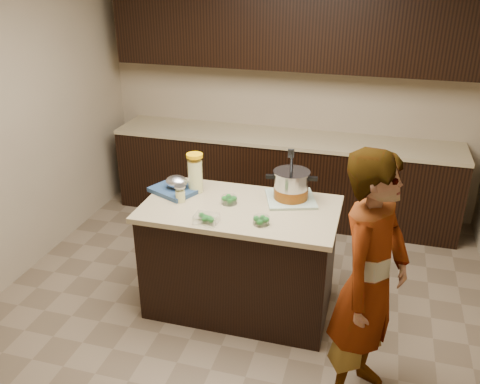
# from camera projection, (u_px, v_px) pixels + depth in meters

# --- Properties ---
(ground_plane) EXTENTS (4.00, 4.00, 0.00)m
(ground_plane) POSITION_uv_depth(u_px,v_px,m) (240.00, 305.00, 4.16)
(ground_plane) COLOR brown
(ground_plane) RESTS_ON ground
(room_shell) EXTENTS (4.04, 4.04, 2.72)m
(room_shell) POSITION_uv_depth(u_px,v_px,m) (240.00, 99.00, 3.44)
(room_shell) COLOR tan
(room_shell) RESTS_ON ground
(back_cabinets) EXTENTS (3.60, 0.63, 2.33)m
(back_cabinets) POSITION_uv_depth(u_px,v_px,m) (285.00, 131.00, 5.28)
(back_cabinets) COLOR black
(back_cabinets) RESTS_ON ground
(island) EXTENTS (1.46, 0.81, 0.90)m
(island) POSITION_uv_depth(u_px,v_px,m) (240.00, 258.00, 3.97)
(island) COLOR black
(island) RESTS_ON ground
(dish_towel) EXTENTS (0.46, 0.46, 0.02)m
(dish_towel) POSITION_uv_depth(u_px,v_px,m) (291.00, 199.00, 3.88)
(dish_towel) COLOR #527A57
(dish_towel) RESTS_ON island
(stock_pot) EXTENTS (0.39, 0.32, 0.39)m
(stock_pot) POSITION_uv_depth(u_px,v_px,m) (291.00, 187.00, 3.84)
(stock_pot) COLOR #B7B7BC
(stock_pot) RESTS_ON dish_towel
(lemonade_pitcher) EXTENTS (0.15, 0.15, 0.31)m
(lemonade_pitcher) POSITION_uv_depth(u_px,v_px,m) (195.00, 174.00, 3.97)
(lemonade_pitcher) COLOR #E6E38C
(lemonade_pitcher) RESTS_ON island
(mason_jar) EXTENTS (0.10, 0.10, 0.14)m
(mason_jar) POSITION_uv_depth(u_px,v_px,m) (180.00, 194.00, 3.84)
(mason_jar) COLOR #E6E38C
(mason_jar) RESTS_ON island
(broccoli_tub_left) EXTENTS (0.14, 0.14, 0.06)m
(broccoli_tub_left) POSITION_uv_depth(u_px,v_px,m) (229.00, 200.00, 3.82)
(broccoli_tub_left) COLOR silver
(broccoli_tub_left) RESTS_ON island
(broccoli_tub_right) EXTENTS (0.15, 0.15, 0.06)m
(broccoli_tub_right) POSITION_uv_depth(u_px,v_px,m) (261.00, 221.00, 3.52)
(broccoli_tub_right) COLOR silver
(broccoli_tub_right) RESTS_ON island
(broccoli_tub_rect) EXTENTS (0.17, 0.13, 0.06)m
(broccoli_tub_rect) POSITION_uv_depth(u_px,v_px,m) (206.00, 219.00, 3.54)
(broccoli_tub_rect) COLOR silver
(broccoli_tub_rect) RESTS_ON island
(blue_tray) EXTENTS (0.43, 0.39, 0.13)m
(blue_tray) POSITION_uv_depth(u_px,v_px,m) (175.00, 187.00, 4.00)
(blue_tray) COLOR navy
(blue_tray) RESTS_ON island
(person) EXTENTS (0.60, 0.72, 1.68)m
(person) POSITION_uv_depth(u_px,v_px,m) (370.00, 283.00, 3.00)
(person) COLOR gray
(person) RESTS_ON ground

